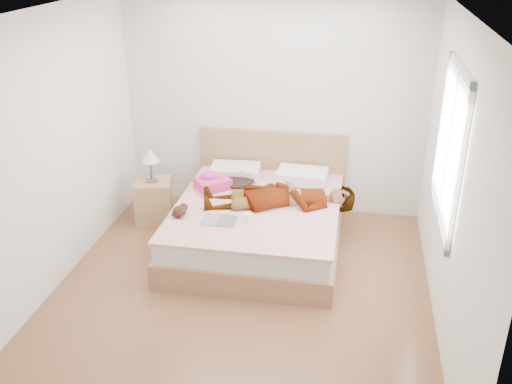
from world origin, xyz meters
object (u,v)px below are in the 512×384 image
at_px(woman, 281,192).
at_px(magazine, 219,220).
at_px(coffee_mug, 248,218).
at_px(nightstand, 153,198).
at_px(plush_toy, 180,211).
at_px(towel, 212,182).
at_px(phone, 242,168).
at_px(bed, 259,220).

distance_m(woman, magazine, 0.79).
distance_m(coffee_mug, nightstand, 1.54).
bearing_deg(plush_toy, magazine, -5.58).
bearing_deg(towel, phone, 27.79).
bearing_deg(towel, nightstand, 177.17).
bearing_deg(coffee_mug, phone, 105.14).
distance_m(magazine, nightstand, 1.32).
xyz_separation_m(phone, plush_toy, (-0.47, -0.92, -0.14)).
xyz_separation_m(bed, towel, (-0.59, 0.24, 0.31)).
relative_size(woman, nightstand, 1.81).
relative_size(towel, nightstand, 0.51).
bearing_deg(magazine, nightstand, 140.75).
relative_size(bed, towel, 4.47).
distance_m(woman, plush_toy, 1.10).
distance_m(phone, coffee_mug, 0.96).
height_order(phone, coffee_mug, phone).
relative_size(bed, nightstand, 2.27).
bearing_deg(bed, phone, 122.94).
bearing_deg(nightstand, bed, -11.97).
height_order(bed, plush_toy, bed).
xyz_separation_m(woman, nightstand, (-1.56, 0.27, -0.32)).
bearing_deg(bed, magazine, -120.04).
bearing_deg(nightstand, phone, 7.14).
relative_size(towel, coffee_mug, 3.96).
distance_m(towel, nightstand, 0.79).
relative_size(woman, plush_toy, 7.26).
relative_size(woman, magazine, 4.26).
height_order(towel, magazine, towel).
bearing_deg(plush_toy, coffee_mug, 0.03).
height_order(phone, nightstand, nightstand).
relative_size(phone, plush_toy, 0.46).
xyz_separation_m(woman, towel, (-0.82, 0.23, -0.04)).
height_order(bed, nightstand, bed).
xyz_separation_m(bed, nightstand, (-1.32, 0.28, 0.03)).
distance_m(woman, coffee_mug, 0.58).
xyz_separation_m(woman, bed, (-0.23, -0.01, -0.35)).
bearing_deg(nightstand, woman, -9.77).
xyz_separation_m(magazine, plush_toy, (-0.42, 0.04, 0.05)).
xyz_separation_m(plush_toy, nightstand, (-0.59, 0.78, -0.27)).
xyz_separation_m(woman, phone, (-0.50, 0.40, 0.08)).
bearing_deg(phone, plush_toy, -130.59).
distance_m(bed, nightstand, 1.35).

